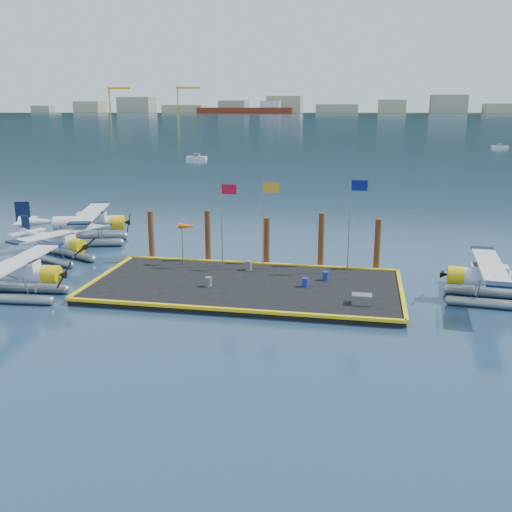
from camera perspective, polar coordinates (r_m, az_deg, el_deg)
The scene contains 22 objects.
ground at distance 37.63m, azimuth -1.07°, elevation -3.37°, with size 4000.00×4000.00×0.00m, color #1A314E.
dock at distance 37.56m, azimuth -1.07°, elevation -3.08°, with size 20.00×10.00×0.40m, color black.
dock_bumpers at distance 37.48m, azimuth -1.07°, elevation -2.66°, with size 20.25×10.25×0.18m, color yellow, non-canonical shape.
far_backdrop at distance 1787.70m, azimuth 18.79°, elevation 13.97°, with size 3050.00×2050.00×810.00m.
seaplane_a at distance 38.64m, azimuth -22.91°, elevation -1.82°, with size 8.54×9.42×3.34m.
seaplane_b at distance 46.82m, azimuth -18.99°, elevation 1.17°, with size 8.07×8.46×3.10m.
seaplane_c at distance 51.93m, azimuth -16.55°, elevation 2.98°, with size 9.86×10.63×3.78m.
seaplane_d at distance 37.63m, azimuth 22.79°, elevation -2.28°, with size 8.37×9.23×3.27m.
drum_2 at distance 36.95m, azimuth 4.95°, elevation -2.65°, with size 0.41×0.41×0.58m, color navy.
drum_3 at distance 36.97m, azimuth -4.79°, elevation -2.59°, with size 0.45×0.45×0.63m, color #56565B.
drum_4 at distance 38.45m, azimuth 6.98°, elevation -1.99°, with size 0.42×0.42×0.60m, color navy.
drum_5 at distance 40.44m, azimuth -0.76°, elevation -0.97°, with size 0.48×0.48×0.68m, color #56565B.
crate at distance 34.26m, azimuth 10.53°, elevation -4.26°, with size 1.16×0.78×0.58m, color #56565B.
flagpole_red at distance 40.64m, azimuth -3.18°, elevation 4.38°, with size 1.14×0.08×6.00m.
flagpole_yellow at distance 40.01m, azimuth 1.00°, elevation 4.40°, with size 1.14×0.08×6.20m.
flagpole_blue at distance 39.43m, azimuth 9.65°, elevation 4.30°, with size 1.14×0.08×6.50m.
windsock at distance 41.59m, azimuth -6.81°, elevation 2.90°, with size 1.40×0.44×3.12m.
piling_0 at distance 44.46m, azimuth -10.43°, elevation 1.91°, with size 0.44×0.44×4.00m, color #4B2415.
piling_1 at distance 43.04m, azimuth -4.83°, elevation 1.82°, with size 0.44×0.44×4.20m, color #4B2415.
piling_2 at distance 42.13m, azimuth 1.09°, elevation 1.30°, with size 0.44×0.44×3.80m, color #4B2415.
piling_3 at distance 41.61m, azimuth 6.53°, elevation 1.39°, with size 0.44×0.44×4.30m, color #4B2415.
piling_4 at distance 41.56m, azimuth 12.03°, elevation 0.93°, with size 0.44×0.44×4.00m, color #4B2415.
Camera 1 is at (7.35, -34.99, 11.73)m, focal length 40.00 mm.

